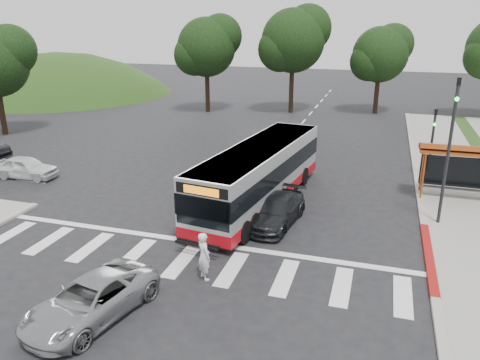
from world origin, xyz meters
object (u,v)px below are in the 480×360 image
at_px(transit_bus, 259,176).
at_px(silver_suv_south, 91,299).
at_px(dark_sedan, 276,211).
at_px(pedestrian, 204,256).

xyz_separation_m(transit_bus, silver_suv_south, (-2.45, -10.64, -0.84)).
bearing_deg(transit_bus, dark_sedan, -49.58).
bearing_deg(dark_sedan, pedestrian, -96.80).
relative_size(transit_bus, dark_sedan, 2.62).
relative_size(pedestrian, dark_sedan, 0.41).
distance_m(pedestrian, dark_sedan, 5.53).
distance_m(transit_bus, dark_sedan, 2.69).
distance_m(transit_bus, silver_suv_south, 10.95).
bearing_deg(silver_suv_south, dark_sedan, 78.33).
xyz_separation_m(dark_sedan, silver_suv_south, (-3.82, -8.49, -0.00)).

